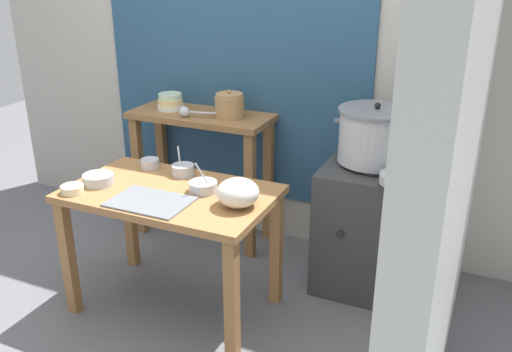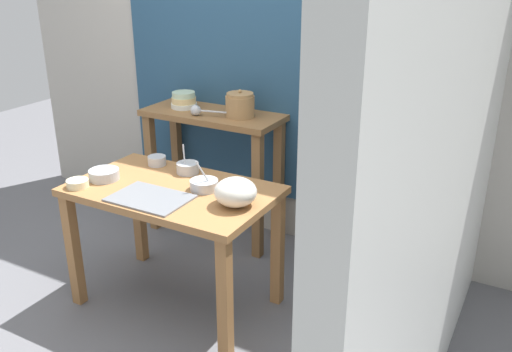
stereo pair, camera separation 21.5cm
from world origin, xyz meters
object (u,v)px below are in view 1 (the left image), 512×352
Objects in this scene: ladle at (186,112)px; prep_bowl_1 at (98,179)px; plastic_bag at (238,193)px; serving_tray at (150,202)px; bowl_stack_enamel at (170,102)px; steamer_pot at (375,135)px; prep_bowl_3 at (203,186)px; clay_pot at (229,105)px; wide_pan at (401,179)px; prep_bowl_2 at (183,169)px; prep_table at (171,210)px; prep_bowl_0 at (72,189)px; stove_block at (374,226)px; back_shelf_table at (202,145)px; prep_bowl_4 at (150,163)px.

ladle reaches higher than prep_bowl_1.
prep_bowl_1 is (-0.81, -0.06, -0.04)m from plastic_bag.
bowl_stack_enamel is at bearing 116.59° from serving_tray.
prep_bowl_3 is at bearing -138.47° from steamer_pot.
ladle is at bearing 134.56° from plastic_bag.
clay_pot is 0.85× the size of wide_pan.
prep_bowl_3 reaches higher than prep_bowl_2.
prep_table is 6.59× the size of prep_bowl_1.
plastic_bag is 0.82m from prep_bowl_1.
plastic_bag is at bearing 13.76° from prep_bowl_0.
prep_bowl_3 reaches higher than plastic_bag.
stove_block is at bearing 53.43° from plastic_bag.
steamer_pot is 2.23× the size of plastic_bag.
prep_bowl_1 is (-0.40, -0.08, 0.14)m from prep_table.
steamer_pot is 2.68× the size of bowl_stack_enamel.
prep_bowl_0 reaches higher than serving_tray.
prep_bowl_4 is at bearing -90.71° from back_shelf_table.
wide_pan reaches higher than prep_bowl_1.
steamer_pot is at bearing -4.70° from bowl_stack_enamel.
prep_bowl_2 is (-1.00, -0.48, 0.37)m from stove_block.
prep_bowl_3 reaches higher than prep_bowl_0.
steamer_pot is (0.91, 0.72, 0.33)m from prep_table.
prep_bowl_0 is at bearing -156.29° from wide_pan.
prep_bowl_4 is at bearing 70.13° from prep_bowl_1.
bowl_stack_enamel is (-1.47, 0.14, 0.57)m from stove_block.
stove_block is at bearing -6.03° from back_shelf_table.
stove_block is at bearing 25.72° from prep_bowl_2.
wide_pan is 1.28× the size of prep_bowl_3.
back_shelf_table is 5.39× the size of bowl_stack_enamel.
steamer_pot reaches higher than clay_pot.
prep_bowl_2 is (-1.17, -0.23, -0.05)m from wide_pan.
serving_tray is at bearing -74.93° from back_shelf_table.
serving_tray is 0.39m from prep_bowl_2.
plastic_bag is (0.41, -0.02, 0.18)m from prep_table.
prep_bowl_2 is (-0.04, 0.39, 0.03)m from serving_tray.
prep_bowl_3 is at bearing -21.02° from prep_bowl_4.
wide_pan is at bearing 23.71° from prep_bowl_0.
plastic_bag reaches higher than prep_bowl_4.
prep_bowl_0 is (-0.86, -0.21, -0.05)m from plastic_bag.
prep_table is 0.40m from prep_bowl_4.
prep_table is 0.85m from ladle.
clay_pot is 0.47× the size of serving_tray.
plastic_bag reaches higher than prep_bowl_1.
steamer_pot is 1.19× the size of serving_tray.
steamer_pot is 1.43m from bowl_stack_enamel.
clay_pot is 1.60× the size of prep_bowl_0.
steamer_pot is 4.47× the size of prep_bowl_4.
wide_pan is 1.89× the size of prep_bowl_0.
clay_pot is 1.16m from prep_bowl_0.
clay_pot is at bearing 24.30° from ladle.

